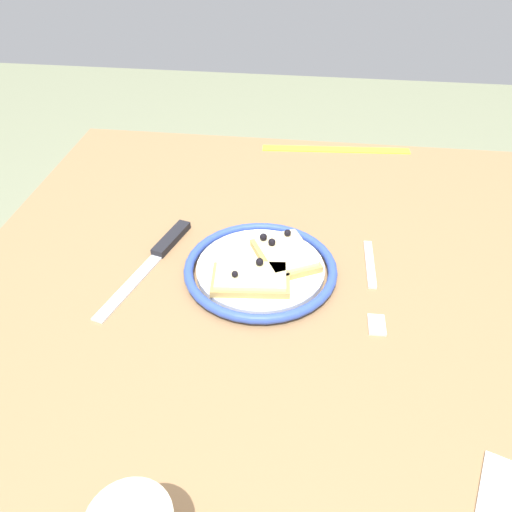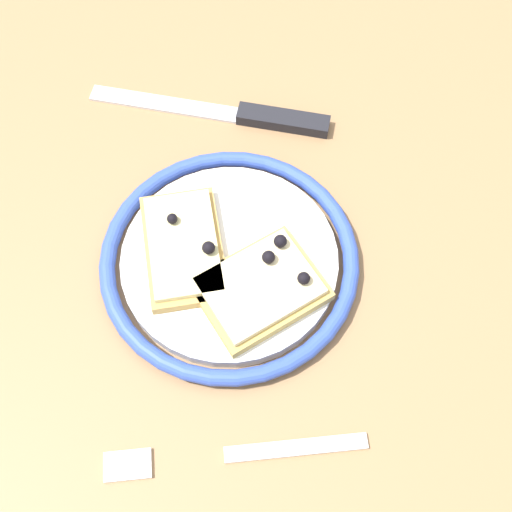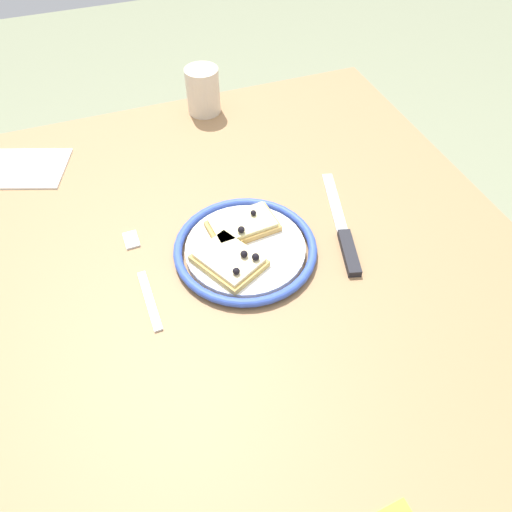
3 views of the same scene
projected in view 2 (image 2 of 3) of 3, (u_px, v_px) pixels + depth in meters
The scene contains 7 objects.
ground_plane at pixel (241, 456), 1.20m from camera, with size 6.00×6.00×0.00m, color gray.
dining_table at pixel (227, 335), 0.63m from camera, with size 0.95×0.92×0.73m.
plate at pixel (229, 260), 0.57m from camera, with size 0.22×0.22×0.02m.
pizza_slice_near at pixel (184, 247), 0.56m from camera, with size 0.11×0.07×0.03m.
pizza_slice_far at pixel (260, 283), 0.54m from camera, with size 0.11×0.12×0.03m.
knife at pixel (250, 116), 0.64m from camera, with size 0.08×0.24×0.01m.
fork at pixel (233, 454), 0.50m from camera, with size 0.02×0.20×0.00m.
Camera 2 is at (-0.22, -0.01, 1.24)m, focal length 46.05 mm.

